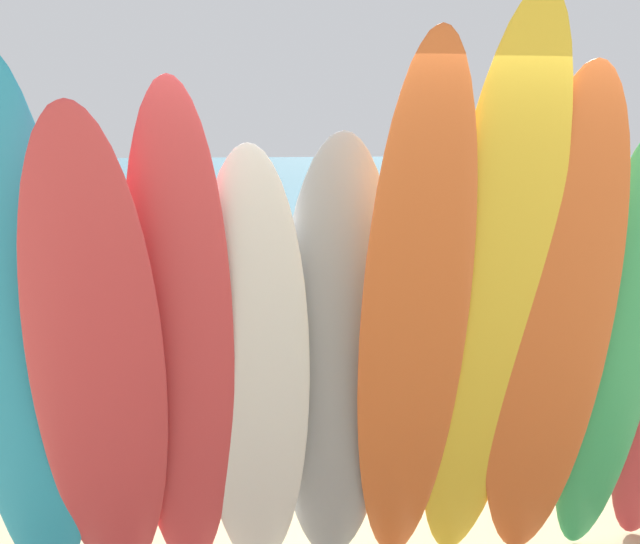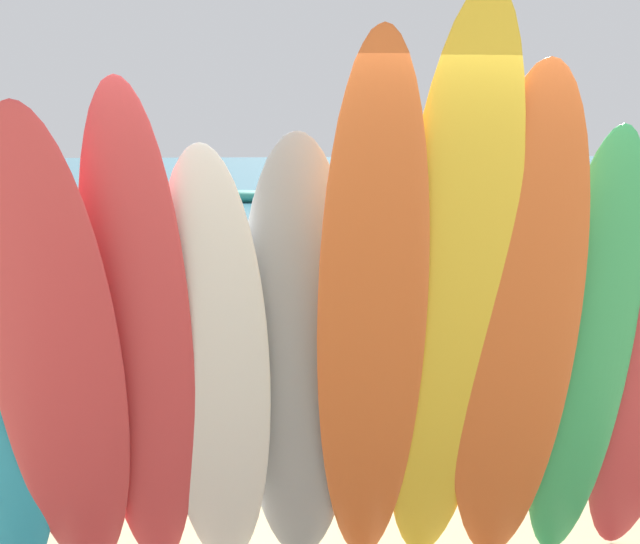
{
  "view_description": "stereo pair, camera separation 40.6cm",
  "coord_description": "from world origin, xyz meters",
  "px_view_note": "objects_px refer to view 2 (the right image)",
  "views": [
    {
      "loc": [
        -0.94,
        -4.05,
        2.25
      ],
      "look_at": [
        0.0,
        2.38,
        1.05
      ],
      "focal_mm": 45.55,
      "sensor_mm": 36.0,
      "label": 1
    },
    {
      "loc": [
        -0.53,
        -4.09,
        2.25
      ],
      "look_at": [
        0.0,
        2.38,
        1.05
      ],
      "focal_mm": 45.55,
      "sensor_mm": 36.0,
      "label": 2
    }
  ],
  "objects_px": {
    "surfboard_grey_4": "(299,369)",
    "beachgoer_by_water": "(16,253)",
    "surfboard_rack": "(356,431)",
    "beachgoer_strolling": "(168,271)",
    "surfboard_orange_7": "(515,344)",
    "surfboard_orange_5": "(371,338)",
    "distant_boat": "(229,196)",
    "surfboard_green_8": "(583,363)",
    "surfboard_red_2": "(141,355)",
    "beachgoer_midbeach": "(431,238)",
    "surfboard_yellow_6": "(449,319)",
    "surfboard_red_1": "(58,372)",
    "beachgoer_near_rack": "(12,284)",
    "surfboard_white_3": "(214,378)"
  },
  "relations": [
    {
      "from": "beachgoer_strolling",
      "to": "beachgoer_midbeach",
      "type": "height_order",
      "value": "beachgoer_strolling"
    },
    {
      "from": "surfboard_yellow_6",
      "to": "beachgoer_midbeach",
      "type": "xyz_separation_m",
      "value": [
        1.16,
        5.61,
        -0.43
      ]
    },
    {
      "from": "surfboard_orange_5",
      "to": "beachgoer_strolling",
      "type": "xyz_separation_m",
      "value": [
        -1.25,
        3.48,
        -0.31
      ]
    },
    {
      "from": "surfboard_white_3",
      "to": "beachgoer_strolling",
      "type": "xyz_separation_m",
      "value": [
        -0.55,
        3.32,
        -0.09
      ]
    },
    {
      "from": "surfboard_grey_4",
      "to": "surfboard_rack",
      "type": "bearing_deg",
      "value": 56.36
    },
    {
      "from": "surfboard_orange_5",
      "to": "distant_boat",
      "type": "bearing_deg",
      "value": 97.16
    },
    {
      "from": "surfboard_white_3",
      "to": "distant_boat",
      "type": "distance_m",
      "value": 19.96
    },
    {
      "from": "surfboard_red_2",
      "to": "beachgoer_midbeach",
      "type": "bearing_deg",
      "value": 66.88
    },
    {
      "from": "surfboard_white_3",
      "to": "beachgoer_midbeach",
      "type": "xyz_separation_m",
      "value": [
        2.21,
        5.45,
        -0.13
      ]
    },
    {
      "from": "surfboard_rack",
      "to": "beachgoer_strolling",
      "type": "bearing_deg",
      "value": 114.15
    },
    {
      "from": "surfboard_grey_4",
      "to": "beachgoer_by_water",
      "type": "xyz_separation_m",
      "value": [
        -2.71,
        5.02,
        -0.21
      ]
    },
    {
      "from": "surfboard_grey_4",
      "to": "beachgoer_near_rack",
      "type": "relative_size",
      "value": 1.54
    },
    {
      "from": "surfboard_yellow_6",
      "to": "surfboard_orange_5",
      "type": "bearing_deg",
      "value": 178.94
    },
    {
      "from": "surfboard_orange_7",
      "to": "beachgoer_by_water",
      "type": "height_order",
      "value": "surfboard_orange_7"
    },
    {
      "from": "surfboard_orange_7",
      "to": "beachgoer_strolling",
      "type": "bearing_deg",
      "value": 123.82
    },
    {
      "from": "surfboard_rack",
      "to": "beachgoer_by_water",
      "type": "bearing_deg",
      "value": 123.56
    },
    {
      "from": "surfboard_green_8",
      "to": "beachgoer_midbeach",
      "type": "relative_size",
      "value": 1.39
    },
    {
      "from": "surfboard_grey_4",
      "to": "beachgoer_strolling",
      "type": "xyz_separation_m",
      "value": [
        -0.94,
        3.28,
        -0.12
      ]
    },
    {
      "from": "surfboard_red_1",
      "to": "beachgoer_strolling",
      "type": "relative_size",
      "value": 1.42
    },
    {
      "from": "surfboard_rack",
      "to": "beachgoer_by_water",
      "type": "height_order",
      "value": "beachgoer_by_water"
    },
    {
      "from": "beachgoer_strolling",
      "to": "distant_boat",
      "type": "distance_m",
      "value": 16.64
    },
    {
      "from": "surfboard_orange_5",
      "to": "surfboard_orange_7",
      "type": "height_order",
      "value": "surfboard_orange_5"
    },
    {
      "from": "beachgoer_strolling",
      "to": "beachgoer_by_water",
      "type": "xyz_separation_m",
      "value": [
        -1.77,
        1.74,
        -0.09
      ]
    },
    {
      "from": "distant_boat",
      "to": "surfboard_yellow_6",
      "type": "bearing_deg",
      "value": -85.56
    },
    {
      "from": "surfboard_white_3",
      "to": "distant_boat",
      "type": "height_order",
      "value": "surfboard_white_3"
    },
    {
      "from": "surfboard_orange_5",
      "to": "surfboard_yellow_6",
      "type": "relative_size",
      "value": 0.95
    },
    {
      "from": "surfboard_yellow_6",
      "to": "beachgoer_near_rack",
      "type": "relative_size",
      "value": 1.95
    },
    {
      "from": "surfboard_white_3",
      "to": "beachgoer_by_water",
      "type": "distance_m",
      "value": 5.57
    },
    {
      "from": "surfboard_grey_4",
      "to": "surfboard_green_8",
      "type": "bearing_deg",
      "value": 0.68
    },
    {
      "from": "surfboard_red_1",
      "to": "surfboard_yellow_6",
      "type": "height_order",
      "value": "surfboard_yellow_6"
    },
    {
      "from": "surfboard_yellow_6",
      "to": "beachgoer_strolling",
      "type": "distance_m",
      "value": 3.85
    },
    {
      "from": "surfboard_yellow_6",
      "to": "distant_boat",
      "type": "bearing_deg",
      "value": 93.24
    },
    {
      "from": "surfboard_orange_7",
      "to": "surfboard_green_8",
      "type": "distance_m",
      "value": 0.4
    },
    {
      "from": "surfboard_rack",
      "to": "surfboard_green_8",
      "type": "relative_size",
      "value": 1.67
    },
    {
      "from": "surfboard_red_1",
      "to": "beachgoer_by_water",
      "type": "relative_size",
      "value": 1.56
    },
    {
      "from": "surfboard_red_2",
      "to": "surfboard_white_3",
      "type": "distance_m",
      "value": 0.35
    },
    {
      "from": "surfboard_yellow_6",
      "to": "surfboard_green_8",
      "type": "distance_m",
      "value": 0.74
    },
    {
      "from": "beachgoer_near_rack",
      "to": "surfboard_red_2",
      "type": "bearing_deg",
      "value": -91.75
    },
    {
      "from": "surfboard_rack",
      "to": "beachgoer_near_rack",
      "type": "distance_m",
      "value": 4.08
    },
    {
      "from": "surfboard_grey_4",
      "to": "beachgoer_by_water",
      "type": "distance_m",
      "value": 5.71
    },
    {
      "from": "surfboard_red_1",
      "to": "surfboard_red_2",
      "type": "relative_size",
      "value": 0.97
    },
    {
      "from": "beachgoer_strolling",
      "to": "beachgoer_midbeach",
      "type": "relative_size",
      "value": 1.04
    },
    {
      "from": "beachgoer_by_water",
      "to": "beachgoer_near_rack",
      "type": "bearing_deg",
      "value": -144.04
    },
    {
      "from": "surfboard_orange_5",
      "to": "beachgoer_near_rack",
      "type": "xyz_separation_m",
      "value": [
        -2.64,
        3.72,
        -0.46
      ]
    },
    {
      "from": "beachgoer_near_rack",
      "to": "beachgoer_by_water",
      "type": "bearing_deg",
      "value": 78.58
    },
    {
      "from": "surfboard_grey_4",
      "to": "surfboard_white_3",
      "type": "bearing_deg",
      "value": -170.81
    },
    {
      "from": "surfboard_red_2",
      "to": "distant_boat",
      "type": "height_order",
      "value": "surfboard_red_2"
    },
    {
      "from": "surfboard_orange_5",
      "to": "surfboard_green_8",
      "type": "distance_m",
      "value": 1.06
    },
    {
      "from": "surfboard_white_3",
      "to": "beachgoer_midbeach",
      "type": "relative_size",
      "value": 1.34
    },
    {
      "from": "surfboard_red_2",
      "to": "surfboard_yellow_6",
      "type": "bearing_deg",
      "value": -2.92
    }
  ]
}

